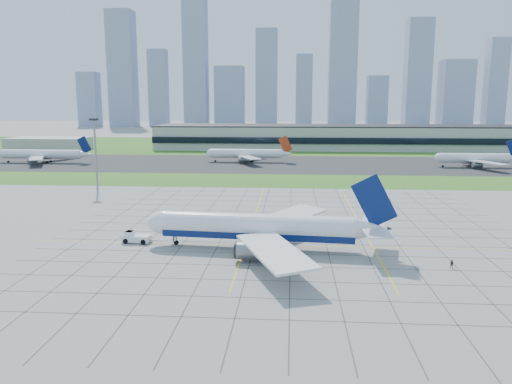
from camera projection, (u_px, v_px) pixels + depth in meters
The scene contains 16 objects.
ground at pixel (290, 243), 111.92m from camera, with size 1400.00×1400.00×0.00m, color #9D9D97.
grass_median at pixel (291, 181), 200.23m from camera, with size 700.00×35.00×0.04m, color #33671D.
asphalt_taxiway at pixel (292, 164), 254.20m from camera, with size 700.00×75.00×0.04m, color #383838.
grass_far at pixel (292, 145), 362.15m from camera, with size 700.00×145.00×0.04m, color #33671D.
apron_markings at pixel (292, 231), 122.77m from camera, with size 120.00×130.00×0.03m.
terminal at pixel (352, 137), 333.26m from camera, with size 260.00×43.00×15.80m.
service_block at pixel (49, 144), 328.58m from camera, with size 50.00×25.00×8.00m, color #B7B7B2.
light_mast at pixel (95, 145), 177.75m from camera, with size 2.50×2.50×25.60m.
city_skyline at pixel (286, 79), 612.24m from camera, with size 523.00×32.40×160.00m.
airliner at pixel (260, 228), 107.14m from camera, with size 54.00×54.52×17.00m.
pushback_tug at pixel (135, 237), 112.65m from camera, with size 9.21×3.66×2.54m.
crew_near at pixel (174, 238), 112.80m from camera, with size 0.66×0.43×1.80m, color black.
crew_far at pixel (452, 264), 95.00m from camera, with size 0.82×0.64×1.68m, color black.
distant_jet_0 at pixel (43, 154), 258.39m from camera, with size 47.43×42.66×14.08m.
distant_jet_1 at pixel (247, 154), 261.32m from camera, with size 42.61×42.66×14.08m.
distant_jet_2 at pixel (475, 158), 240.42m from camera, with size 37.97×42.66×14.08m.
Camera 1 is at (0.05, -108.32, 31.41)m, focal length 35.00 mm.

